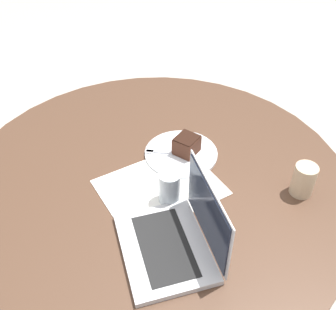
# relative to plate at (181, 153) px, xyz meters

# --- Properties ---
(ground_plane) EXTENTS (12.00, 12.00, 0.00)m
(ground_plane) POSITION_rel_plate_xyz_m (0.13, 0.04, -0.78)
(ground_plane) COLOR #B7AD9E
(dining_table) EXTENTS (1.34, 1.34, 0.77)m
(dining_table) POSITION_rel_plate_xyz_m (0.13, 0.04, -0.14)
(dining_table) COLOR #4C3323
(dining_table) RESTS_ON ground_plane
(paper_document) EXTENTS (0.38, 0.29, 0.00)m
(paper_document) POSITION_rel_plate_xyz_m (0.15, 0.11, -0.00)
(paper_document) COLOR white
(paper_document) RESTS_ON dining_table
(plate) EXTENTS (0.26, 0.26, 0.01)m
(plate) POSITION_rel_plate_xyz_m (0.00, 0.00, 0.00)
(plate) COLOR silver
(plate) RESTS_ON dining_table
(cake_slice) EXTENTS (0.11, 0.10, 0.07)m
(cake_slice) POSITION_rel_plate_xyz_m (-0.02, 0.01, 0.04)
(cake_slice) COLOR #472619
(cake_slice) RESTS_ON plate
(fork) EXTENTS (0.15, 0.12, 0.00)m
(fork) POSITION_rel_plate_xyz_m (0.05, -0.03, 0.01)
(fork) COLOR silver
(fork) RESTS_ON plate
(coffee_glass) EXTENTS (0.07, 0.07, 0.11)m
(coffee_glass) POSITION_rel_plate_xyz_m (-0.23, 0.36, 0.05)
(coffee_glass) COLOR #C6AD89
(coffee_glass) RESTS_ON dining_table
(water_glass) EXTENTS (0.07, 0.07, 0.11)m
(water_glass) POSITION_rel_plate_xyz_m (0.15, 0.17, 0.05)
(water_glass) COLOR silver
(water_glass) RESTS_ON dining_table
(laptop) EXTENTS (0.31, 0.35, 0.22)m
(laptop) POSITION_rel_plate_xyz_m (0.23, 0.33, 0.03)
(laptop) COLOR silver
(laptop) RESTS_ON dining_table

